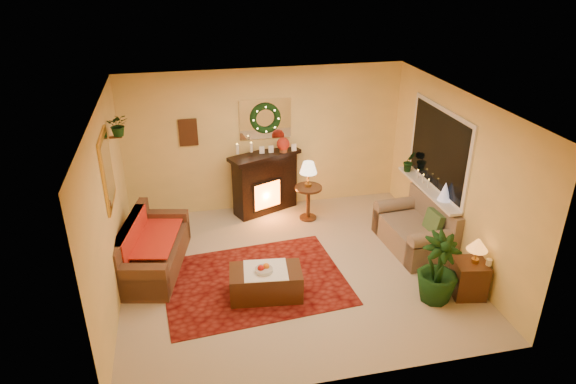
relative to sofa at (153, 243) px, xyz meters
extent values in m
plane|color=beige|center=(2.04, -0.52, -0.43)|extent=(5.00, 5.00, 0.00)
plane|color=white|center=(2.04, -0.52, 2.17)|extent=(5.00, 5.00, 0.00)
plane|color=#EFD88C|center=(2.04, 1.73, 0.87)|extent=(5.00, 5.00, 0.00)
plane|color=#EFD88C|center=(2.04, -2.77, 0.87)|extent=(5.00, 5.00, 0.00)
plane|color=#EFD88C|center=(-0.46, -0.52, 0.87)|extent=(4.50, 4.50, 0.00)
plane|color=#EFD88C|center=(4.54, -0.52, 0.87)|extent=(4.50, 4.50, 0.00)
cube|color=#551419|center=(1.42, -0.69, -0.42)|extent=(2.74, 2.15, 0.01)
cube|color=brown|center=(0.00, 0.00, 0.00)|extent=(1.14, 1.90, 0.76)
cube|color=#E73046|center=(-0.04, 0.17, 0.03)|extent=(0.79, 1.29, 0.02)
cube|color=black|center=(1.98, 1.52, 0.12)|extent=(1.21, 0.79, 1.06)
sphere|color=#A52217|center=(2.31, 1.47, 0.87)|extent=(0.23, 0.23, 0.23)
cylinder|color=#F0E9BC|center=(1.50, 1.49, 0.83)|extent=(0.06, 0.06, 0.18)
cylinder|color=silver|center=(1.75, 1.52, 0.83)|extent=(0.06, 0.06, 0.17)
cube|color=white|center=(2.04, 1.71, 1.27)|extent=(0.92, 0.02, 0.72)
torus|color=#194719|center=(2.04, 1.67, 1.29)|extent=(0.55, 0.11, 0.55)
cube|color=#381E11|center=(0.69, 1.71, 1.12)|extent=(0.32, 0.03, 0.48)
cube|color=gold|center=(-0.44, -0.22, 1.32)|extent=(0.03, 0.84, 1.00)
imported|color=#194719|center=(-0.30, 0.53, 1.54)|extent=(0.33, 0.28, 0.36)
cube|color=gray|center=(4.10, -0.28, -0.01)|extent=(0.91, 1.46, 0.82)
cube|color=white|center=(4.53, 0.03, 1.12)|extent=(0.03, 1.86, 1.36)
cube|color=black|center=(4.51, 0.03, 1.12)|extent=(0.02, 1.70, 1.22)
cube|color=white|center=(4.42, 0.03, 0.44)|extent=(0.22, 1.86, 0.04)
cone|color=silver|center=(4.46, -0.44, 0.61)|extent=(0.20, 0.20, 0.31)
imported|color=#225D1F|center=(4.40, 0.74, 0.66)|extent=(0.26, 0.21, 0.48)
cylinder|color=black|center=(2.67, 1.03, -0.10)|extent=(0.61, 0.61, 0.63)
cone|color=beige|center=(2.67, 1.06, 0.45)|extent=(0.30, 0.30, 0.47)
cube|color=#462E1E|center=(4.30, -1.62, -0.16)|extent=(0.50, 0.50, 0.53)
cone|color=orange|center=(4.34, -1.63, 0.32)|extent=(0.28, 0.28, 0.42)
cube|color=black|center=(1.53, -1.05, -0.22)|extent=(1.05, 0.65, 0.42)
cylinder|color=silver|center=(1.50, -1.09, 0.02)|extent=(0.25, 0.25, 0.06)
imported|color=#1E3B1A|center=(3.80, -1.63, 0.02)|extent=(1.95, 1.95, 3.00)
camera|label=1|loc=(0.57, -6.87, 3.99)|focal=32.00mm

